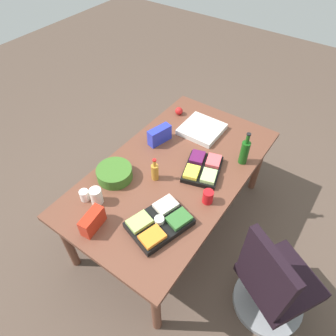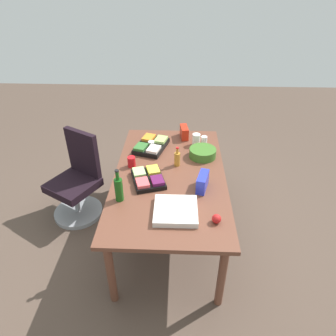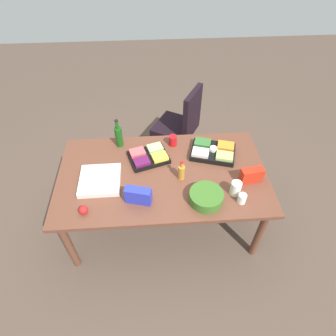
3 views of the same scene
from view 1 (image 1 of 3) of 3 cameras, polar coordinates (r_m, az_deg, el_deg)
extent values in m
plane|color=brown|center=(3.13, 0.91, -9.78)|extent=(10.00, 10.00, 0.00)
cube|color=brown|center=(2.56, 1.10, -0.58)|extent=(1.93, 1.09, 0.04)
cylinder|color=brown|center=(2.37, -2.25, -24.75)|extent=(0.07, 0.07, 0.71)
cylinder|color=brown|center=(3.28, 16.46, 0.70)|extent=(0.07, 0.07, 0.71)
cylinder|color=brown|center=(2.72, -18.25, -13.00)|extent=(0.07, 0.07, 0.71)
cylinder|color=brown|center=(3.54, 2.99, 6.84)|extent=(0.07, 0.07, 0.71)
cylinder|color=gray|center=(2.86, 18.04, -22.62)|extent=(0.56, 0.56, 0.05)
cylinder|color=gray|center=(2.67, 19.13, -20.92)|extent=(0.06, 0.06, 0.37)
cube|color=black|center=(2.51, 20.20, -19.20)|extent=(0.66, 0.66, 0.09)
cube|color=black|center=(2.14, 17.72, -18.41)|extent=(0.27, 0.40, 0.53)
cube|color=#2834BE|center=(2.75, -1.59, 6.17)|extent=(0.23, 0.13, 0.15)
cube|color=black|center=(2.18, -1.61, -10.31)|extent=(0.49, 0.41, 0.05)
cube|color=orange|center=(2.08, -2.96, -12.69)|extent=(0.19, 0.16, 0.03)
cube|color=#346A2F|center=(2.16, 2.06, -9.45)|extent=(0.19, 0.16, 0.03)
cube|color=#A0C264|center=(2.15, -5.35, -9.97)|extent=(0.19, 0.16, 0.03)
cube|color=beige|center=(2.22, -0.42, -6.95)|extent=(0.19, 0.16, 0.03)
cylinder|color=white|center=(2.15, -1.64, -9.68)|extent=(0.09, 0.09, 0.04)
cube|color=silver|center=(2.91, 6.33, 7.22)|extent=(0.36, 0.36, 0.05)
cylinder|color=white|center=(2.39, -15.33, -4.93)|extent=(0.09, 0.09, 0.09)
cylinder|color=#164D14|center=(2.61, 14.07, 2.80)|extent=(0.09, 0.09, 0.22)
cylinder|color=#164D14|center=(2.51, 14.67, 5.28)|extent=(0.04, 0.04, 0.08)
cylinder|color=black|center=(2.48, 14.87, 6.11)|extent=(0.05, 0.05, 0.01)
cube|color=black|center=(2.53, 6.46, -0.25)|extent=(0.43, 0.37, 0.04)
cube|color=#ABD680|center=(2.44, 7.62, -1.49)|extent=(0.17, 0.15, 0.03)
cube|color=#E95257|center=(2.56, 8.52, 1.34)|extent=(0.17, 0.15, 0.03)
cube|color=yellow|center=(2.46, 4.45, -0.75)|extent=(0.17, 0.15, 0.03)
cube|color=#581748|center=(2.58, 5.49, 2.03)|extent=(0.17, 0.15, 0.03)
cylinder|color=#C0812A|center=(2.43, -2.46, -0.76)|extent=(0.07, 0.07, 0.14)
cylinder|color=#C0812A|center=(2.36, -2.54, 0.89)|extent=(0.03, 0.03, 0.06)
cylinder|color=red|center=(2.33, -2.56, 1.48)|extent=(0.04, 0.04, 0.01)
cylinder|color=white|center=(2.33, -13.25, -5.12)|extent=(0.11, 0.11, 0.14)
sphere|color=red|center=(3.10, 2.06, 10.59)|extent=(0.09, 0.09, 0.08)
cube|color=red|center=(2.20, -13.93, -9.61)|extent=(0.21, 0.11, 0.14)
cylinder|color=#396823|center=(2.49, -9.96, -0.98)|extent=(0.36, 0.36, 0.10)
cylinder|color=red|center=(2.30, 7.47, -5.34)|extent=(0.09, 0.09, 0.11)
camera|label=2|loc=(4.06, 27.20, 40.77)|focal=32.40mm
camera|label=3|loc=(3.15, -35.55, 41.81)|focal=30.25mm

